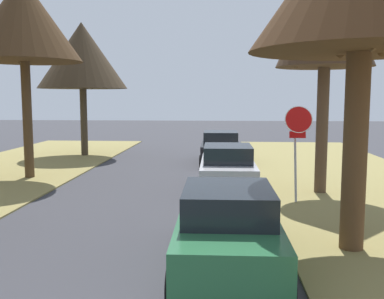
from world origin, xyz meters
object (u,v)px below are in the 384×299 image
object	(u,v)px
street_tree_right_mid_b	(326,11)
parked_sedan_silver	(227,169)
street_tree_left_far	(82,56)
parked_sedan_green	(227,230)
street_tree_left_mid_b	(23,20)
stop_sign_far	(298,133)
parked_sedan_black	(220,148)

from	to	relation	value
street_tree_right_mid_b	parked_sedan_silver	bearing A→B (deg)	172.70
street_tree_right_mid_b	parked_sedan_silver	distance (m)	6.07
street_tree_left_far	parked_sedan_green	bearing A→B (deg)	-63.85
street_tree_left_mid_b	parked_sedan_silver	xyz separation A→B (m)	(7.82, -1.67, -5.43)
street_tree_left_mid_b	street_tree_left_far	bearing A→B (deg)	89.32
street_tree_left_mid_b	street_tree_right_mid_b	bearing A→B (deg)	-10.75
stop_sign_far	street_tree_left_mid_b	xyz separation A→B (m)	(-9.87, 3.56, 4.01)
street_tree_left_mid_b	parked_sedan_silver	size ratio (longest dim) A/B	1.75
parked_sedan_green	parked_sedan_black	size ratio (longest dim) A/B	1.00
street_tree_left_mid_b	parked_sedan_silver	world-z (taller)	street_tree_left_mid_b
street_tree_right_mid_b	parked_sedan_silver	world-z (taller)	street_tree_right_mid_b
street_tree_left_mid_b	parked_sedan_silver	bearing A→B (deg)	-12.08
parked_sedan_black	parked_sedan_silver	bearing A→B (deg)	-87.60
stop_sign_far	street_tree_left_mid_b	distance (m)	11.23
street_tree_right_mid_b	street_tree_left_far	world-z (taller)	street_tree_right_mid_b
street_tree_left_far	parked_sedan_silver	size ratio (longest dim) A/B	1.62
street_tree_right_mid_b	street_tree_left_far	bearing A→B (deg)	140.58
parked_sedan_silver	stop_sign_far	bearing A→B (deg)	-42.67
parked_sedan_green	parked_sedan_silver	size ratio (longest dim) A/B	1.00
street_tree_left_mid_b	parked_sedan_green	world-z (taller)	street_tree_left_mid_b
stop_sign_far	parked_sedan_green	world-z (taller)	stop_sign_far
parked_sedan_silver	parked_sedan_green	bearing A→B (deg)	-90.73
parked_sedan_black	stop_sign_far	bearing A→B (deg)	-74.18
parked_sedan_silver	street_tree_right_mid_b	bearing A→B (deg)	-7.30
street_tree_right_mid_b	parked_sedan_silver	size ratio (longest dim) A/B	1.76
street_tree_left_mid_b	street_tree_left_far	xyz separation A→B (m)	(0.08, 6.83, -0.73)
parked_sedan_silver	parked_sedan_black	size ratio (longest dim) A/B	1.00
stop_sign_far	street_tree_right_mid_b	bearing A→B (deg)	55.02
street_tree_left_far	stop_sign_far	bearing A→B (deg)	-46.72
street_tree_right_mid_b	parked_sedan_black	bearing A→B (deg)	116.73
street_tree_left_far	parked_sedan_black	bearing A→B (deg)	-16.73
street_tree_right_mid_b	parked_sedan_black	distance (m)	9.09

